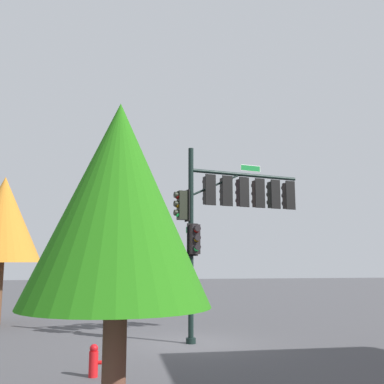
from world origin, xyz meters
The scene contains 5 objects.
ground_plane centered at (0.00, 0.00, 0.00)m, with size 120.00×120.00×0.00m, color #454549.
signal_pole_assembly centered at (1.59, 0.37, 5.16)m, with size 5.44×2.08×7.36m.
fire_hydrant centered at (-3.30, -4.29, 0.41)m, with size 0.33×0.24×0.83m.
tree_near centered at (-2.78, -8.80, 3.99)m, with size 3.28×3.28×5.84m.
tree_far centered at (-8.30, 6.20, 5.01)m, with size 3.78×3.78×7.14m.
Camera 1 is at (-2.80, -16.68, 2.98)m, focal length 41.47 mm.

